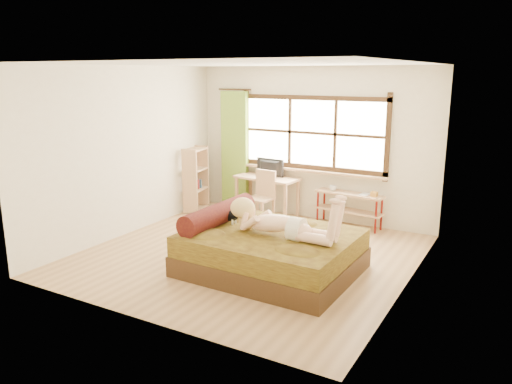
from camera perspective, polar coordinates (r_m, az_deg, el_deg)
The scene contains 18 objects.
floor at distance 7.31m, azimuth -0.88°, elevation -7.20°, with size 4.50×4.50×0.00m, color #9E754C.
ceiling at distance 6.84m, azimuth -0.96°, elevation 14.46°, with size 4.50×4.50×0.00m, color white.
wall_back at distance 8.94m, azimuth 6.45°, elevation 5.46°, with size 4.50×4.50×0.00m, color silver.
wall_front at distance 5.18m, azimuth -13.64°, elevation -0.66°, with size 4.50×4.50×0.00m, color silver.
wall_left at distance 8.31m, azimuth -14.45°, elevation 4.52°, with size 4.50×4.50×0.00m, color silver.
wall_right at distance 6.14m, azimuth 17.48°, elevation 1.28°, with size 4.50×4.50×0.00m, color silver.
window at distance 8.89m, azimuth 6.40°, elevation 6.46°, with size 2.80×0.16×1.46m.
curtain at distance 9.58m, azimuth -2.44°, elevation 4.86°, with size 0.55×0.10×2.20m, color olive.
bed at distance 6.66m, azimuth 1.33°, elevation -6.63°, with size 2.19×1.77×0.82m.
woman at distance 6.36m, azimuth 2.76°, elevation -2.23°, with size 1.51×0.43×0.65m, color beige, non-canonical shape.
kitten at distance 6.95m, azimuth -3.11°, elevation -2.53°, with size 0.32×0.13×0.26m, color black, non-canonical shape.
desk at distance 9.12m, azimuth 1.26°, elevation 1.14°, with size 1.22×0.66×0.73m.
monitor at distance 9.11m, azimuth 1.42°, elevation 2.80°, with size 0.57×0.07×0.33m, color black.
chair at distance 8.78m, azimuth 0.75°, elevation -0.17°, with size 0.45×0.45×0.92m.
pipe_shelf at distance 8.67m, azimuth 10.67°, elevation -1.11°, with size 1.21×0.43×0.67m.
cup at distance 8.73m, azimuth 8.80°, elevation 0.44°, with size 0.12×0.12×0.10m, color gray.
book at distance 8.58m, azimuth 11.90°, elevation -0.19°, with size 0.16×0.21×0.02m, color gray.
bookshelf at distance 9.51m, azimuth -6.90°, elevation 1.47°, with size 0.39×0.57×1.22m.
Camera 1 is at (3.48, -5.89, 2.58)m, focal length 35.00 mm.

